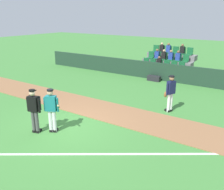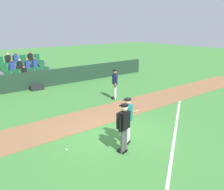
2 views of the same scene
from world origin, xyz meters
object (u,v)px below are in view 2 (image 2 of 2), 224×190
batter_teal_jersey (128,119)px  equipment_bag (37,87)px  umpire_home_plate (124,126)px  runner_navy_jersey (115,83)px  baseball (66,150)px

batter_teal_jersey → equipment_bag: batter_teal_jersey is taller
batter_teal_jersey → umpire_home_plate: 0.66m
runner_navy_jersey → equipment_bag: size_ratio=1.96×
runner_navy_jersey → baseball: runner_navy_jersey is taller
umpire_home_plate → runner_navy_jersey: (3.55, 4.93, -0.04)m
umpire_home_plate → equipment_bag: umpire_home_plate is taller
equipment_bag → baseball: bearing=-104.0°
batter_teal_jersey → baseball: bearing=156.0°
runner_navy_jersey → baseball: 6.29m
batter_teal_jersey → umpire_home_plate: same height
batter_teal_jersey → runner_navy_jersey: 5.45m
batter_teal_jersey → equipment_bag: 9.36m
batter_teal_jersey → baseball: 2.41m
baseball → runner_navy_jersey: bearing=35.6°
runner_navy_jersey → baseball: size_ratio=23.78×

